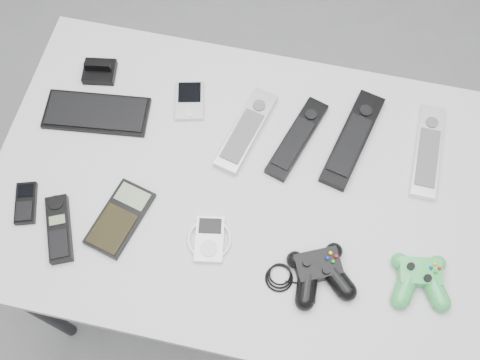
% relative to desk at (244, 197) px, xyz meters
% --- Properties ---
extents(floor, '(3.50, 3.50, 0.00)m').
position_rel_desk_xyz_m(floor, '(0.06, -0.05, -0.70)').
color(floor, slate).
rests_on(floor, ground).
extents(desk, '(1.14, 0.73, 0.76)m').
position_rel_desk_xyz_m(desk, '(0.00, 0.00, 0.00)').
color(desk, '#AEAEB1').
rests_on(desk, floor).
extents(pda_keyboard, '(0.26, 0.13, 0.02)m').
position_rel_desk_xyz_m(pda_keyboard, '(-0.38, 0.11, 0.07)').
color(pda_keyboard, black).
rests_on(pda_keyboard, desk).
extents(dock_bracket, '(0.09, 0.08, 0.04)m').
position_rel_desk_xyz_m(dock_bracket, '(-0.41, 0.22, 0.09)').
color(dock_bracket, black).
rests_on(dock_bracket, desk).
extents(pda, '(0.09, 0.12, 0.02)m').
position_rel_desk_xyz_m(pda, '(-0.17, 0.18, 0.07)').
color(pda, '#B2B3B9').
rests_on(pda, desk).
extents(remote_silver_a, '(0.11, 0.23, 0.02)m').
position_rel_desk_xyz_m(remote_silver_a, '(-0.02, 0.13, 0.08)').
color(remote_silver_a, '#B2B3B9').
rests_on(remote_silver_a, desk).
extents(remote_black_a, '(0.12, 0.23, 0.02)m').
position_rel_desk_xyz_m(remote_black_a, '(0.09, 0.14, 0.08)').
color(remote_black_a, black).
rests_on(remote_black_a, desk).
extents(remote_black_b, '(0.12, 0.27, 0.02)m').
position_rel_desk_xyz_m(remote_black_b, '(0.22, 0.16, 0.08)').
color(remote_black_b, black).
rests_on(remote_black_b, desk).
extents(remote_silver_b, '(0.06, 0.24, 0.02)m').
position_rel_desk_xyz_m(remote_silver_b, '(0.39, 0.17, 0.08)').
color(remote_silver_b, silver).
rests_on(remote_silver_b, desk).
extents(mobile_phone, '(0.07, 0.11, 0.02)m').
position_rel_desk_xyz_m(mobile_phone, '(-0.46, -0.15, 0.07)').
color(mobile_phone, black).
rests_on(mobile_phone, desk).
extents(cordless_handset, '(0.10, 0.16, 0.02)m').
position_rel_desk_xyz_m(cordless_handset, '(-0.37, -0.19, 0.08)').
color(cordless_handset, black).
rests_on(cordless_handset, desk).
extents(calculator, '(0.12, 0.18, 0.02)m').
position_rel_desk_xyz_m(calculator, '(-0.25, -0.14, 0.07)').
color(calculator, black).
rests_on(calculator, desk).
extents(mp3_player, '(0.11, 0.12, 0.02)m').
position_rel_desk_xyz_m(mp3_player, '(-0.05, -0.14, 0.08)').
color(mp3_player, white).
rests_on(mp3_player, desk).
extents(controller_black, '(0.26, 0.22, 0.04)m').
position_rel_desk_xyz_m(controller_black, '(0.19, -0.17, 0.09)').
color(controller_black, black).
rests_on(controller_black, desk).
extents(controller_green, '(0.14, 0.15, 0.04)m').
position_rel_desk_xyz_m(controller_green, '(0.40, -0.13, 0.09)').
color(controller_green, '#268B3C').
rests_on(controller_green, desk).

